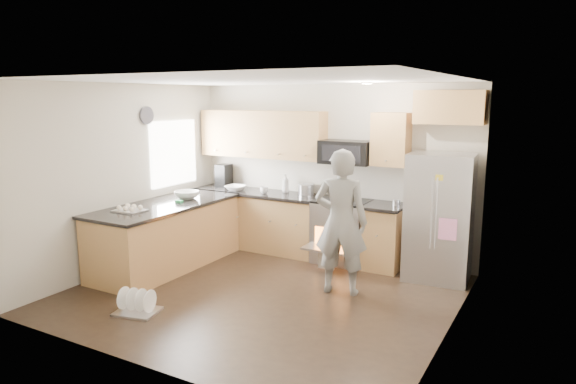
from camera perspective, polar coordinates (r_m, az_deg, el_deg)
The scene contains 8 objects.
ground at distance 6.51m, azimuth -2.97°, elevation -11.24°, with size 4.50×4.50×0.00m, color black.
room_shell at distance 6.12m, azimuth -3.33°, elevation 3.59°, with size 4.54×4.04×2.62m.
back_cabinet_run at distance 7.98m, azimuth 0.04°, elevation 0.07°, with size 4.45×0.64×2.50m.
peninsula at distance 7.57m, azimuth -13.32°, elevation -4.68°, with size 0.96×2.36×1.04m.
stove_range at distance 7.59m, azimuth 6.05°, elevation -2.76°, with size 0.76×0.97×1.79m.
refrigerator at distance 7.06m, azimuth 16.44°, elevation -2.73°, with size 0.87×0.70×1.69m.
person at distance 6.32m, azimuth 5.91°, elevation -3.35°, with size 0.66×0.43×1.80m, color gray.
dish_rack at distance 6.19m, azimuth -16.41°, elevation -12.08°, with size 0.53×0.46×0.29m.
Camera 1 is at (3.23, -5.11, 2.41)m, focal length 32.00 mm.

